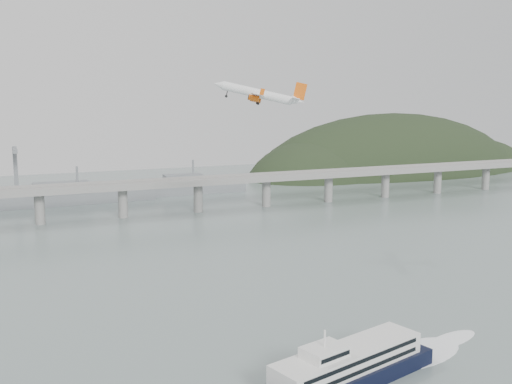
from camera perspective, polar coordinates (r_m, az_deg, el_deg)
name	(u,v)px	position (r m, az deg, el deg)	size (l,w,h in m)	color
ground	(317,315)	(217.29, 5.84, -11.55)	(900.00, 900.00, 0.00)	slate
bridge	(167,188)	(394.41, -8.48, 0.41)	(800.00, 22.00, 23.90)	gray
headland	(402,189)	(645.31, 13.73, 0.28)	(365.00, 155.00, 156.00)	black
ferry	(348,367)	(168.64, 8.76, -16.17)	(91.25, 34.26, 17.54)	black
airliner	(260,94)	(276.87, 0.35, 9.31)	(39.54, 37.45, 12.68)	white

